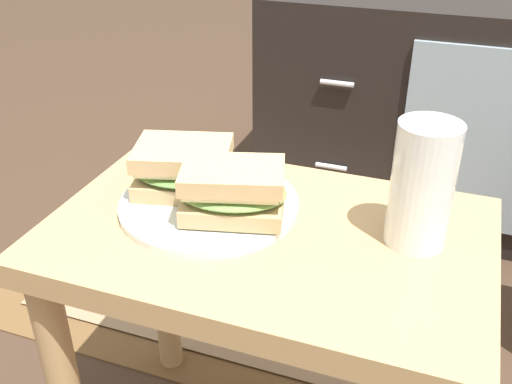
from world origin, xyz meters
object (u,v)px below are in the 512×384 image
plate (209,204)px  sandwich_front (184,168)px  beer_glass (422,188)px  sandwich_back (234,189)px  tv_cabinet (453,110)px

plate → sandwich_front: size_ratio=1.54×
beer_glass → sandwich_back: bearing=-171.9°
sandwich_front → tv_cabinet: bearing=70.3°
tv_cabinet → plate: size_ratio=3.98×
plate → sandwich_front: sandwich_front is taller
sandwich_front → beer_glass: size_ratio=1.01×
plate → beer_glass: bearing=3.0°
tv_cabinet → beer_glass: (-0.01, -0.91, 0.24)m
plate → sandwich_back: bearing=-22.1°
beer_glass → tv_cabinet: bearing=89.2°
tv_cabinet → plate: bearing=-106.9°
sandwich_front → plate: bearing=-22.1°
sandwich_back → beer_glass: size_ratio=1.01×
tv_cabinet → sandwich_front: bearing=-109.7°
sandwich_front → sandwich_back: 0.10m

